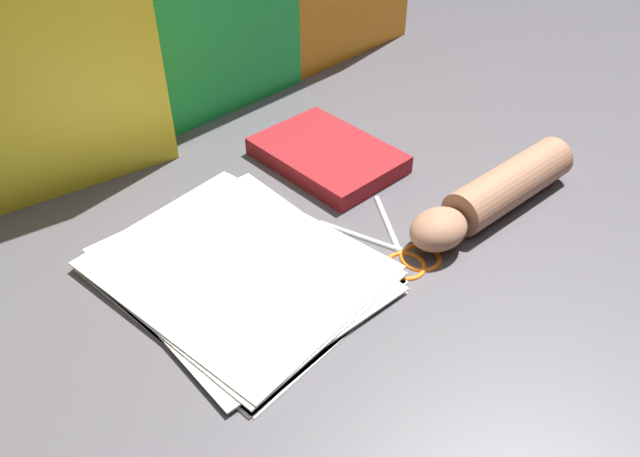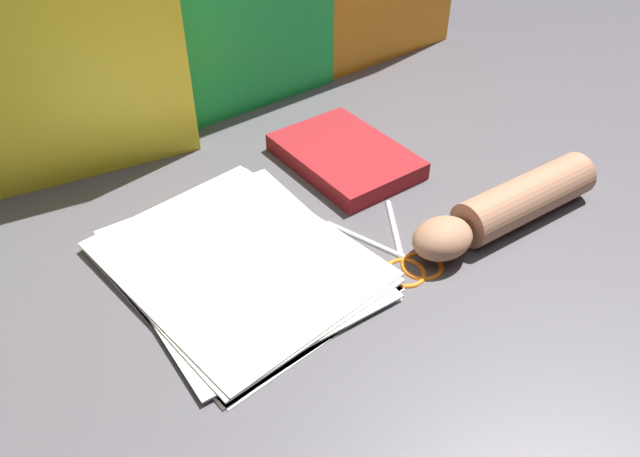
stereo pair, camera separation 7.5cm
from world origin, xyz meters
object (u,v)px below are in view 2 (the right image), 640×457
at_px(paper_stack, 238,263).
at_px(book_closed, 345,156).
at_px(scissors, 403,256).
at_px(hand_forearm, 507,207).

bearing_deg(paper_stack, book_closed, 20.60).
bearing_deg(scissors, book_closed, 68.36).
height_order(paper_stack, book_closed, book_closed).
bearing_deg(hand_forearm, scissors, 166.89).
relative_size(book_closed, hand_forearm, 0.72).
bearing_deg(book_closed, scissors, -111.64).
height_order(paper_stack, hand_forearm, hand_forearm).
bearing_deg(book_closed, paper_stack, -159.40).
xyz_separation_m(paper_stack, scissors, (0.19, -0.13, -0.00)).
relative_size(book_closed, scissors, 1.25).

